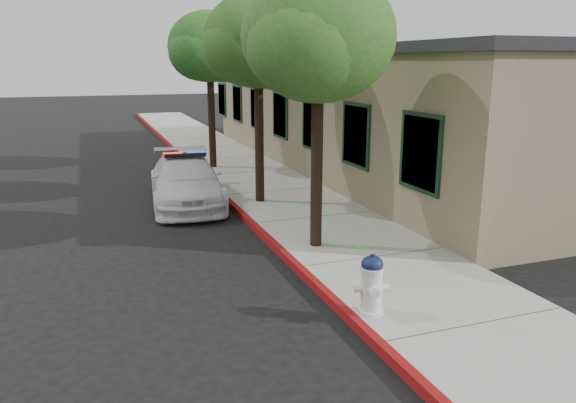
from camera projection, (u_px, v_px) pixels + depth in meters
The scene contains 9 objects.
ground at pixel (297, 275), 10.13m from camera, with size 120.00×120.00×0.00m, color black.
sidewalk at pixel (314, 220), 13.37m from camera, with size 3.20×60.00×0.15m, color #9A978C.
red_curb at pixel (254, 226), 12.86m from camera, with size 0.14×60.00×0.16m, color maroon.
clapboard_building at pixel (380, 109), 20.02m from camera, with size 7.30×20.89×4.24m.
police_car at pixel (186, 180), 15.00m from camera, with size 2.27×4.69×1.44m.
fire_hydrant at pixel (372, 284), 8.11m from camera, with size 0.54×0.47×0.93m.
street_tree_near at pixel (319, 43), 10.33m from camera, with size 2.99×2.93×5.36m.
street_tree_mid at pixel (258, 46), 13.95m from camera, with size 3.00×2.82×5.38m.
street_tree_far at pixel (210, 50), 18.77m from camera, with size 3.02×2.84×5.38m.
Camera 1 is at (-3.40, -8.85, 3.81)m, focal length 34.25 mm.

